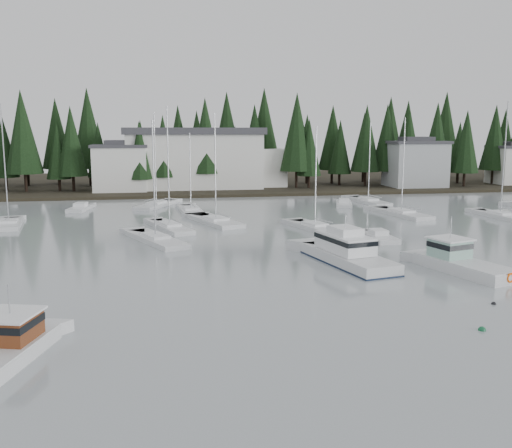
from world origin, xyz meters
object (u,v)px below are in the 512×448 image
at_px(sailboat_12, 170,228).
at_px(sailboat_6, 500,217).
at_px(sailboat_3, 9,225).
at_px(house_west, 120,167).
at_px(cabin_cruiser_center, 347,255).
at_px(sailboat_0, 191,212).
at_px(runabout_3, 81,209).
at_px(harbor_inn, 205,159).
at_px(sailboat_5, 216,223).
at_px(sailboat_8, 315,229).
at_px(runabout_1, 378,238).
at_px(sailboat_7, 368,202).
at_px(sailboat_13, 157,206).
at_px(house_east_a, 415,163).
at_px(sailboat_10, 401,215).
at_px(sailboat_2, 156,241).
at_px(lobster_boat_teal, 461,264).
at_px(runabout_4, 344,205).

bearing_deg(sailboat_12, sailboat_6, -105.65).
height_order(sailboat_3, sailboat_12, sailboat_3).
relative_size(house_west, cabin_cruiser_center, 0.84).
xyz_separation_m(sailboat_0, sailboat_12, (-3.05, -12.80, 0.03)).
xyz_separation_m(sailboat_6, runabout_3, (-53.44, 16.01, 0.04)).
height_order(harbor_inn, sailboat_5, sailboat_5).
relative_size(cabin_cruiser_center, runabout_3, 1.60).
xyz_separation_m(sailboat_6, sailboat_8, (-25.50, -4.52, -0.03)).
height_order(sailboat_3, runabout_1, sailboat_3).
bearing_deg(sailboat_8, sailboat_7, -49.98).
distance_m(sailboat_8, runabout_1, 8.37).
bearing_deg(runabout_1, house_west, 29.08).
bearing_deg(sailboat_13, sailboat_5, -131.75).
relative_size(house_east_a, sailboat_6, 0.71).
bearing_deg(sailboat_7, sailboat_10, 171.66).
bearing_deg(sailboat_5, sailboat_6, -111.09).
bearing_deg(harbor_inn, sailboat_12, -99.99).
xyz_separation_m(house_west, sailboat_2, (6.22, -45.27, -4.59)).
height_order(sailboat_2, sailboat_7, sailboat_7).
distance_m(harbor_inn, sailboat_12, 42.57).
xyz_separation_m(lobster_boat_teal, runabout_4, (3.46, 39.60, -0.43)).
relative_size(harbor_inn, runabout_3, 4.17).
bearing_deg(house_west, harbor_inn, 12.52).
height_order(sailboat_6, sailboat_13, sailboat_6).
relative_size(house_east_a, sailboat_5, 0.79).
bearing_deg(sailboat_6, lobster_boat_teal, 138.27).
bearing_deg(sailboat_13, sailboat_2, -154.82).
relative_size(sailboat_3, sailboat_13, 1.03).
bearing_deg(sailboat_8, runabout_4, -43.21).
bearing_deg(cabin_cruiser_center, runabout_1, -46.78).
bearing_deg(runabout_4, sailboat_6, -115.98).
relative_size(sailboat_2, sailboat_8, 1.04).
xyz_separation_m(house_east_a, sailboat_13, (-47.84, -17.50, -4.83)).
relative_size(sailboat_3, runabout_4, 2.13).
distance_m(sailboat_0, sailboat_12, 13.16).
distance_m(harbor_inn, sailboat_2, 49.74).
relative_size(cabin_cruiser_center, sailboat_2, 0.91).
xyz_separation_m(cabin_cruiser_center, sailboat_6, (27.29, 20.98, -0.60)).
bearing_deg(harbor_inn, runabout_4, -54.05).
xyz_separation_m(house_west, sailboat_6, (49.25, -36.36, -4.56)).
height_order(sailboat_0, sailboat_8, sailboat_8).
height_order(sailboat_2, sailboat_3, sailboat_3).
xyz_separation_m(harbor_inn, runabout_4, (18.30, -25.24, -5.64)).
distance_m(cabin_cruiser_center, sailboat_0, 33.85).
bearing_deg(cabin_cruiser_center, runabout_3, 22.74).
height_order(house_west, sailboat_7, sailboat_7).
bearing_deg(sailboat_12, runabout_1, -132.98).
xyz_separation_m(cabin_cruiser_center, sailboat_8, (1.78, 16.46, -0.63)).
xyz_separation_m(house_east_a, lobster_boat_teal, (-24.12, -60.50, -4.34)).
bearing_deg(sailboat_10, runabout_4, 11.66).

